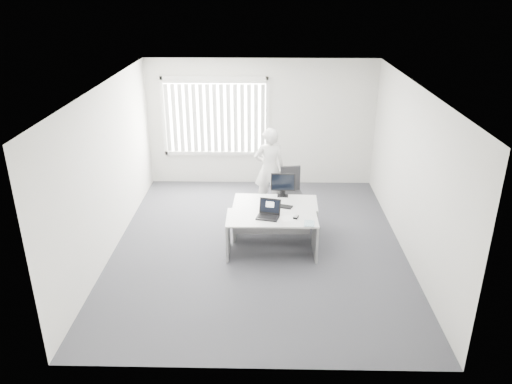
{
  "coord_description": "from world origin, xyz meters",
  "views": [
    {
      "loc": [
        0.12,
        -7.68,
        4.32
      ],
      "look_at": [
        -0.05,
        0.15,
        0.97
      ],
      "focal_mm": 35.0,
      "sensor_mm": 36.0,
      "label": 1
    }
  ],
  "objects_px": {
    "desk_near": "(272,227)",
    "laptop": "(268,210)",
    "monitor": "(283,185)",
    "desk_far": "(275,211)",
    "office_chair": "(291,199)",
    "person": "(269,169)"
  },
  "relations": [
    {
      "from": "monitor",
      "to": "desk_far",
      "type": "bearing_deg",
      "value": -116.28
    },
    {
      "from": "desk_far",
      "to": "laptop",
      "type": "height_order",
      "value": "laptop"
    },
    {
      "from": "desk_near",
      "to": "monitor",
      "type": "distance_m",
      "value": 1.01
    },
    {
      "from": "person",
      "to": "monitor",
      "type": "distance_m",
      "value": 1.01
    },
    {
      "from": "person",
      "to": "monitor",
      "type": "bearing_deg",
      "value": 94.21
    },
    {
      "from": "laptop",
      "to": "office_chair",
      "type": "bearing_deg",
      "value": 88.06
    },
    {
      "from": "desk_near",
      "to": "desk_far",
      "type": "relative_size",
      "value": 1.01
    },
    {
      "from": "desk_far",
      "to": "monitor",
      "type": "distance_m",
      "value": 0.5
    },
    {
      "from": "desk_far",
      "to": "laptop",
      "type": "bearing_deg",
      "value": -99.39
    },
    {
      "from": "desk_far",
      "to": "monitor",
      "type": "height_order",
      "value": "monitor"
    },
    {
      "from": "desk_near",
      "to": "desk_far",
      "type": "height_order",
      "value": "desk_near"
    },
    {
      "from": "desk_near",
      "to": "desk_far",
      "type": "xyz_separation_m",
      "value": [
        0.07,
        0.64,
        -0.01
      ]
    },
    {
      "from": "monitor",
      "to": "laptop",
      "type": "bearing_deg",
      "value": -104.7
    },
    {
      "from": "desk_near",
      "to": "office_chair",
      "type": "distance_m",
      "value": 1.68
    },
    {
      "from": "desk_near",
      "to": "person",
      "type": "relative_size",
      "value": 0.9
    },
    {
      "from": "laptop",
      "to": "monitor",
      "type": "bearing_deg",
      "value": 87.65
    },
    {
      "from": "person",
      "to": "desk_far",
      "type": "bearing_deg",
      "value": 85.1
    },
    {
      "from": "desk_near",
      "to": "laptop",
      "type": "relative_size",
      "value": 4.22
    },
    {
      "from": "desk_far",
      "to": "office_chair",
      "type": "distance_m",
      "value": 1.05
    },
    {
      "from": "desk_far",
      "to": "monitor",
      "type": "relative_size",
      "value": 3.44
    },
    {
      "from": "desk_near",
      "to": "monitor",
      "type": "height_order",
      "value": "monitor"
    },
    {
      "from": "office_chair",
      "to": "monitor",
      "type": "bearing_deg",
      "value": -114.74
    }
  ]
}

